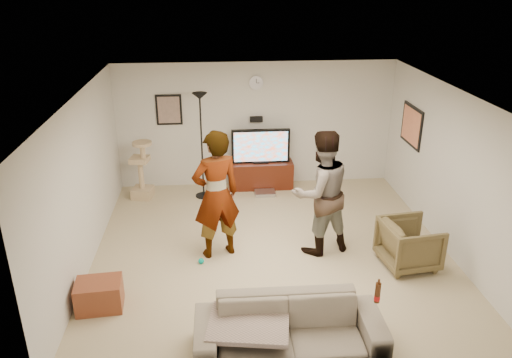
{
  "coord_description": "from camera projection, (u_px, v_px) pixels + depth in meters",
  "views": [
    {
      "loc": [
        -0.84,
        -6.85,
        4.09
      ],
      "look_at": [
        -0.22,
        0.2,
        1.14
      ],
      "focal_mm": 35.09,
      "sensor_mm": 36.0,
      "label": 1
    }
  ],
  "objects": [
    {
      "name": "floor",
      "position": [
        271.0,
        250.0,
        7.94
      ],
      "size": [
        5.5,
        5.5,
        0.02
      ],
      "primitive_type": "cube",
      "color": "tan",
      "rests_on": "ground"
    },
    {
      "name": "ceiling",
      "position": [
        273.0,
        93.0,
        6.97
      ],
      "size": [
        5.5,
        5.5,
        0.02
      ],
      "primitive_type": "cube",
      "color": "silver",
      "rests_on": "wall_back"
    },
    {
      "name": "wall_back",
      "position": [
        256.0,
        125.0,
        9.98
      ],
      "size": [
        5.5,
        0.04,
        2.5
      ],
      "primitive_type": "cube",
      "color": "silver",
      "rests_on": "floor"
    },
    {
      "name": "wall_front",
      "position": [
        304.0,
        283.0,
        4.93
      ],
      "size": [
        5.5,
        0.04,
        2.5
      ],
      "primitive_type": "cube",
      "color": "silver",
      "rests_on": "floor"
    },
    {
      "name": "wall_left",
      "position": [
        84.0,
        183.0,
        7.23
      ],
      "size": [
        0.04,
        5.5,
        2.5
      ],
      "primitive_type": "cube",
      "color": "silver",
      "rests_on": "floor"
    },
    {
      "name": "wall_right",
      "position": [
        450.0,
        171.0,
        7.68
      ],
      "size": [
        0.04,
        5.5,
        2.5
      ],
      "primitive_type": "cube",
      "color": "silver",
      "rests_on": "floor"
    },
    {
      "name": "wall_clock",
      "position": [
        256.0,
        83.0,
        9.63
      ],
      "size": [
        0.26,
        0.04,
        0.26
      ],
      "primitive_type": "cylinder",
      "rotation": [
        1.57,
        0.0,
        0.0
      ],
      "color": "white",
      "rests_on": "wall_back"
    },
    {
      "name": "wall_speaker",
      "position": [
        256.0,
        119.0,
        9.88
      ],
      "size": [
        0.25,
        0.1,
        0.1
      ],
      "primitive_type": "cube",
      "color": "black",
      "rests_on": "wall_back"
    },
    {
      "name": "picture_back",
      "position": [
        169.0,
        110.0,
        9.69
      ],
      "size": [
        0.42,
        0.03,
        0.52
      ],
      "primitive_type": "cube",
      "color": "gray",
      "rests_on": "wall_back"
    },
    {
      "name": "picture_right",
      "position": [
        412.0,
        126.0,
        9.05
      ],
      "size": [
        0.03,
        0.78,
        0.62
      ],
      "primitive_type": "cube",
      "color": "#E27F5B",
      "rests_on": "wall_right"
    },
    {
      "name": "tv_stand",
      "position": [
        261.0,
        175.0,
        10.14
      ],
      "size": [
        1.29,
        0.45,
        0.54
      ],
      "primitive_type": "cube",
      "color": "#3D150A",
      "rests_on": "floor"
    },
    {
      "name": "console_box",
      "position": [
        265.0,
        193.0,
        9.87
      ],
      "size": [
        0.4,
        0.3,
        0.07
      ],
      "primitive_type": "cube",
      "color": "#B8B7C2",
      "rests_on": "floor"
    },
    {
      "name": "tv",
      "position": [
        261.0,
        146.0,
        9.91
      ],
      "size": [
        1.16,
        0.08,
        0.69
      ],
      "primitive_type": "cube",
      "color": "black",
      "rests_on": "tv_stand"
    },
    {
      "name": "tv_screen",
      "position": [
        261.0,
        147.0,
        9.86
      ],
      "size": [
        1.06,
        0.01,
        0.6
      ],
      "primitive_type": "cube",
      "color": "#19B9FC",
      "rests_on": "tv"
    },
    {
      "name": "floor_lamp",
      "position": [
        202.0,
        147.0,
        9.43
      ],
      "size": [
        0.32,
        0.32,
        2.05
      ],
      "primitive_type": "cylinder",
      "color": "black",
      "rests_on": "floor"
    },
    {
      "name": "cat_tree",
      "position": [
        141.0,
        170.0,
        9.55
      ],
      "size": [
        0.43,
        0.43,
        1.16
      ],
      "primitive_type": "cube",
      "rotation": [
        0.0,
        0.0,
        -0.19
      ],
      "color": "tan",
      "rests_on": "floor"
    },
    {
      "name": "person_left",
      "position": [
        216.0,
        195.0,
        7.44
      ],
      "size": [
        0.85,
        0.7,
        2.01
      ],
      "primitive_type": "imported",
      "rotation": [
        0.0,
        0.0,
        3.48
      ],
      "color": "gray",
      "rests_on": "floor"
    },
    {
      "name": "person_right",
      "position": [
        321.0,
        193.0,
        7.57
      ],
      "size": [
        1.14,
        1.0,
        1.97
      ],
      "primitive_type": "imported",
      "rotation": [
        0.0,
        0.0,
        3.46
      ],
      "color": "#3D4A99",
      "rests_on": "floor"
    },
    {
      "name": "sofa",
      "position": [
        289.0,
        329.0,
        5.7
      ],
      "size": [
        2.16,
        0.86,
        0.63
      ],
      "primitive_type": "imported",
      "rotation": [
        0.0,
        0.0,
        -0.01
      ],
      "color": "slate",
      "rests_on": "floor"
    },
    {
      "name": "throw_blanket",
      "position": [
        249.0,
        324.0,
        5.62
      ],
      "size": [
        1.0,
        0.84,
        0.06
      ],
      "primitive_type": "cube",
      "rotation": [
        0.0,
        0.0,
        -0.16
      ],
      "color": "#A99288",
      "rests_on": "sofa"
    },
    {
      "name": "beer_bottle",
      "position": [
        378.0,
        293.0,
        5.61
      ],
      "size": [
        0.06,
        0.06,
        0.25
      ],
      "primitive_type": "cylinder",
      "color": "#3D1E0C",
      "rests_on": "sofa"
    },
    {
      "name": "armchair",
      "position": [
        409.0,
        244.0,
        7.39
      ],
      "size": [
        0.88,
        0.86,
        0.71
      ],
      "primitive_type": "imported",
      "rotation": [
        0.0,
        0.0,
        1.7
      ],
      "color": "brown",
      "rests_on": "floor"
    },
    {
      "name": "side_table",
      "position": [
        99.0,
        295.0,
        6.5
      ],
      "size": [
        0.62,
        0.48,
        0.39
      ],
      "primitive_type": "cube",
      "rotation": [
        0.0,
        0.0,
        0.08
      ],
      "color": "brown",
      "rests_on": "floor"
    },
    {
      "name": "toy_ball",
      "position": [
        201.0,
        261.0,
        7.54
      ],
      "size": [
        0.09,
        0.09,
        0.09
      ],
      "primitive_type": "sphere",
      "color": "#00AC9B",
      "rests_on": "floor"
    }
  ]
}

